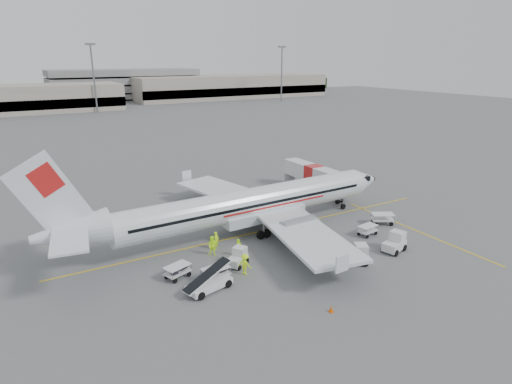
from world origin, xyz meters
TOP-DOWN VIEW (x-y plane):
  - ground at (0.00, 0.00)m, footprint 360.00×360.00m
  - stripe_lead at (0.00, 0.00)m, footprint 44.00×0.20m
  - stripe_cross at (14.00, -8.00)m, footprint 0.20×20.00m
  - terminal_east at (70.00, 145.00)m, footprint 90.00×26.00m
  - parking_garage at (25.00, 160.00)m, footprint 62.00×24.00m
  - treeline at (0.00, 175.00)m, footprint 300.00×3.00m
  - mast_center at (5.00, 118.00)m, footprint 3.20×1.20m
  - mast_east at (80.00, 118.00)m, footprint 3.20×1.20m
  - aircraft at (-1.30, 0.61)m, footprint 39.68×31.55m
  - jet_bridge at (12.77, 8.22)m, footprint 3.14×14.62m
  - belt_loader at (-10.32, -8.28)m, footprint 5.28×2.96m
  - tug_fore at (7.96, -10.63)m, footprint 2.72×1.98m
  - tug_mid at (2.92, -10.62)m, footprint 2.75×2.35m
  - tug_aft at (-6.41, -5.67)m, footprint 2.39×2.12m
  - cart_loaded_a at (-9.20, -7.14)m, footprint 2.42×1.64m
  - cart_loaded_b at (-11.80, -5.10)m, footprint 2.48×1.93m
  - cart_empty_a at (8.59, -6.46)m, footprint 2.25×1.54m
  - cart_empty_b at (12.25, -5.00)m, footprint 2.77×2.37m
  - cone_nose at (13.25, -4.07)m, footprint 0.41×0.41m
  - cone_port at (5.40, 13.96)m, footprint 0.34×0.34m
  - cone_stbd at (-3.90, -15.61)m, footprint 0.34×0.34m
  - crew_a at (-6.50, -1.50)m, footprint 0.76×0.70m
  - crew_b at (-7.43, -2.67)m, footprint 1.16×1.17m
  - crew_c at (-6.60, -7.43)m, footprint 1.23×1.40m
  - crew_d at (-5.36, -3.94)m, footprint 1.06×0.83m

SIDE VIEW (x-z plane):
  - ground at x=0.00m, z-range 0.00..0.00m
  - stripe_lead at x=0.00m, z-range 0.00..0.01m
  - stripe_cross at x=14.00m, z-range 0.00..0.01m
  - cone_stbd at x=-3.90m, z-range 0.00..0.55m
  - cone_port at x=5.40m, z-range 0.00..0.56m
  - cone_nose at x=13.25m, z-range 0.00..0.68m
  - cart_empty_a at x=8.59m, z-range 0.00..1.09m
  - cart_loaded_b at x=-11.80m, z-range 0.00..1.13m
  - cart_loaded_a at x=-9.20m, z-range 0.00..1.17m
  - cart_empty_b at x=12.25m, z-range 0.00..1.24m
  - tug_aft at x=-6.41m, z-range 0.00..1.61m
  - crew_d at x=-5.36m, z-range 0.00..1.68m
  - crew_a at x=-6.50m, z-range 0.00..1.74m
  - tug_mid at x=2.92m, z-range 0.00..1.84m
  - crew_c at x=-6.60m, z-range 0.00..1.88m
  - tug_fore at x=7.96m, z-range 0.00..1.89m
  - crew_b at x=-7.43m, z-range 0.00..1.91m
  - belt_loader at x=-10.32m, z-range 0.00..2.70m
  - jet_bridge at x=12.77m, z-range 0.00..3.82m
  - treeline at x=0.00m, z-range 0.00..6.00m
  - terminal_east at x=70.00m, z-range 0.00..10.00m
  - aircraft at x=-1.30m, z-range 0.00..10.69m
  - parking_garage at x=25.00m, z-range 0.00..14.00m
  - mast_center at x=5.00m, z-range 0.00..22.00m
  - mast_east at x=80.00m, z-range 0.00..22.00m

